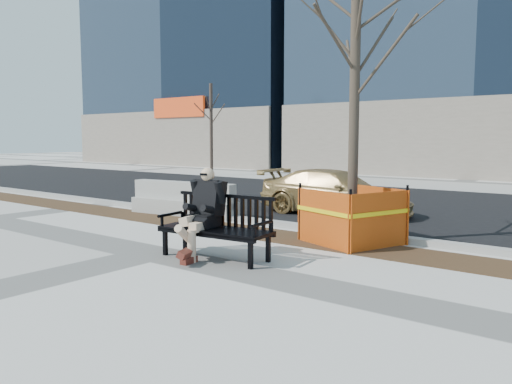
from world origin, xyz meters
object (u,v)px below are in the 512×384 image
seated_man (205,256)px  sedan (334,214)px  bench (215,258)px  tree_fence (351,243)px  jersey_barrier_left (184,215)px

seated_man → sedan: size_ratio=0.37×
bench → seated_man: size_ratio=1.34×
seated_man → tree_fence: size_ratio=0.26×
tree_fence → sedan: 3.65m
bench → sedan: sedan is taller
tree_fence → sedan: (-2.04, 3.02, 0.00)m
tree_fence → jersey_barrier_left: bearing=174.6°
bench → sedan: (-0.82, 5.58, 0.00)m
jersey_barrier_left → tree_fence: bearing=-12.2°
sedan → tree_fence: bearing=-148.9°
jersey_barrier_left → sedan: bearing=33.0°
tree_fence → jersey_barrier_left: size_ratio=1.84×
tree_fence → bench: bearing=-115.4°
bench → jersey_barrier_left: bench is taller
seated_man → jersey_barrier_left: (-3.61, 3.01, 0.00)m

